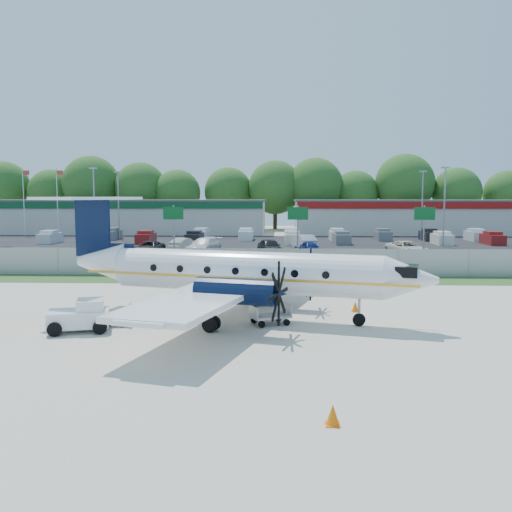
{
  "coord_description": "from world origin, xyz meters",
  "views": [
    {
      "loc": [
        1.33,
        -27.27,
        5.8
      ],
      "look_at": [
        0.0,
        6.0,
        2.3
      ],
      "focal_mm": 40.0,
      "sensor_mm": 36.0,
      "label": 1
    }
  ],
  "objects_px": {
    "aircraft": "(237,272)",
    "pushback_tug": "(81,316)",
    "baggage_cart_near": "(270,315)",
    "baggage_cart_far": "(111,316)"
  },
  "relations": [
    {
      "from": "pushback_tug",
      "to": "baggage_cart_near",
      "type": "distance_m",
      "value": 8.28
    },
    {
      "from": "pushback_tug",
      "to": "baggage_cart_near",
      "type": "relative_size",
      "value": 1.42
    },
    {
      "from": "baggage_cart_far",
      "to": "aircraft",
      "type": "bearing_deg",
      "value": 17.6
    },
    {
      "from": "pushback_tug",
      "to": "baggage_cart_far",
      "type": "relative_size",
      "value": 1.57
    },
    {
      "from": "aircraft",
      "to": "baggage_cart_near",
      "type": "relative_size",
      "value": 9.46
    },
    {
      "from": "aircraft",
      "to": "pushback_tug",
      "type": "xyz_separation_m",
      "value": [
        -6.53,
        -2.98,
        -1.57
      ]
    },
    {
      "from": "aircraft",
      "to": "pushback_tug",
      "type": "height_order",
      "value": "aircraft"
    },
    {
      "from": "aircraft",
      "to": "baggage_cart_near",
      "type": "distance_m",
      "value": 2.8
    },
    {
      "from": "baggage_cart_near",
      "to": "aircraft",
      "type": "bearing_deg",
      "value": 137.99
    },
    {
      "from": "baggage_cart_far",
      "to": "baggage_cart_near",
      "type": "bearing_deg",
      "value": 2.73
    }
  ]
}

